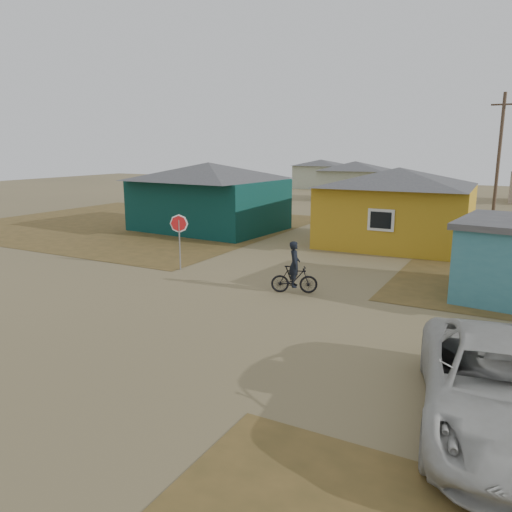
{
  "coord_description": "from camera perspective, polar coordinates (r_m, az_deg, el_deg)",
  "views": [
    {
      "loc": [
        8.18,
        -11.39,
        4.89
      ],
      "look_at": [
        0.39,
        3.0,
        1.3
      ],
      "focal_mm": 35.0,
      "sensor_mm": 36.0,
      "label": 1
    }
  ],
  "objects": [
    {
      "name": "utility_pole_near",
      "position": [
        33.44,
        25.97,
        9.86
      ],
      "size": [
        1.4,
        0.2,
        8.0
      ],
      "color": "brown",
      "rests_on": "ground"
    },
    {
      "name": "house_pale_north",
      "position": [
        61.61,
        7.41,
        9.35
      ],
      "size": [
        6.28,
        5.81,
        3.4
      ],
      "color": "#B0B89E",
      "rests_on": "ground"
    },
    {
      "name": "house_pale_west",
      "position": [
        47.65,
        11.2,
        8.49
      ],
      "size": [
        7.04,
        6.15,
        3.6
      ],
      "color": "#B0B89E",
      "rests_on": "ground"
    },
    {
      "name": "ground",
      "position": [
        14.86,
        -6.89,
        -6.94
      ],
      "size": [
        120.0,
        120.0,
        0.0
      ],
      "primitive_type": "plane",
      "color": "olive"
    },
    {
      "name": "stop_sign",
      "position": [
        20.18,
        -8.78,
        3.08
      ],
      "size": [
        0.74,
        0.06,
        2.27
      ],
      "color": "gray",
      "rests_on": "ground"
    },
    {
      "name": "house_teal",
      "position": [
        30.1,
        -5.39,
        6.91
      ],
      "size": [
        8.93,
        7.08,
        4.0
      ],
      "color": "#08302C",
      "rests_on": "ground"
    },
    {
      "name": "vehicle",
      "position": [
        9.94,
        26.27,
        -13.33
      ],
      "size": [
        3.61,
        6.1,
        1.59
      ],
      "primitive_type": "imported",
      "rotation": [
        0.0,
        0.0,
        0.18
      ],
      "color": "#B1B2AD",
      "rests_on": "ground"
    },
    {
      "name": "cyclist",
      "position": [
        17.0,
        4.41,
        -2.1
      ],
      "size": [
        1.63,
        1.04,
        1.79
      ],
      "color": "black",
      "rests_on": "ground"
    },
    {
      "name": "grass_nw",
      "position": [
        33.33,
        -13.71,
        3.59
      ],
      "size": [
        20.0,
        18.0,
        0.0
      ],
      "primitive_type": "cube",
      "color": "brown",
      "rests_on": "ground"
    },
    {
      "name": "house_yellow",
      "position": [
        26.18,
        15.81,
        5.58
      ],
      "size": [
        7.72,
        6.76,
        3.9
      ],
      "color": "#BE8F1D",
      "rests_on": "ground"
    }
  ]
}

